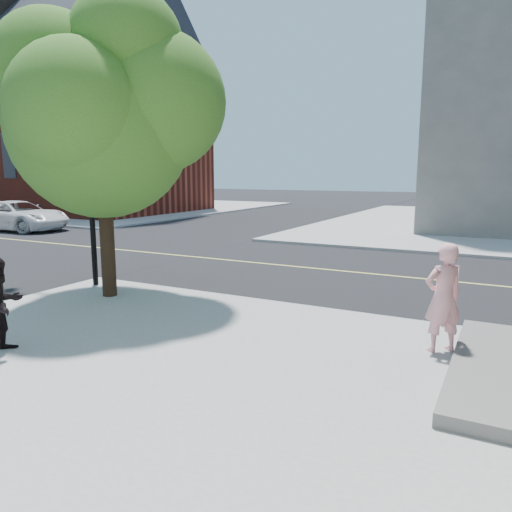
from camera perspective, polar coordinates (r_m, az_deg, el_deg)
The scene contains 10 objects.
ground at distance 13.53m, azimuth -14.95°, elevation -3.33°, with size 140.00×140.00×0.00m, color black.
road_ew at distance 17.04m, azimuth -4.70°, elevation -0.36°, with size 140.00×9.00×0.01m, color black.
sidewalk_nw at distance 44.76m, azimuth -18.12°, elevation 5.50°, with size 26.00×25.00×0.12m, color #9B9B9A.
church at distance 40.30m, azimuth -19.26°, elevation 15.18°, with size 15.20×12.00×14.40m.
office_block at distance 52.16m, azimuth -25.46°, elevation 15.57°, with size 12.00×14.08×18.00m.
man_on_phone at distance 8.34m, azimuth 21.09°, elevation -4.59°, with size 0.65×0.43×1.78m, color #FAA7AF.
pedestrian at distance 8.80m, azimuth -27.71°, elevation -5.11°, with size 0.75×0.59×1.55m, color black.
street_tree at distance 11.72m, azimuth -17.35°, elevation 16.50°, with size 5.05×4.59×6.71m.
signal_pole at distance 14.80m, azimuth -25.51°, elevation 12.78°, with size 4.21×0.48×4.76m.
car_a at distance 28.33m, azimuth -26.18°, elevation 4.26°, with size 2.57×5.58×1.55m, color white.
Camera 1 is at (9.01, -9.65, 2.98)m, focal length 34.13 mm.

